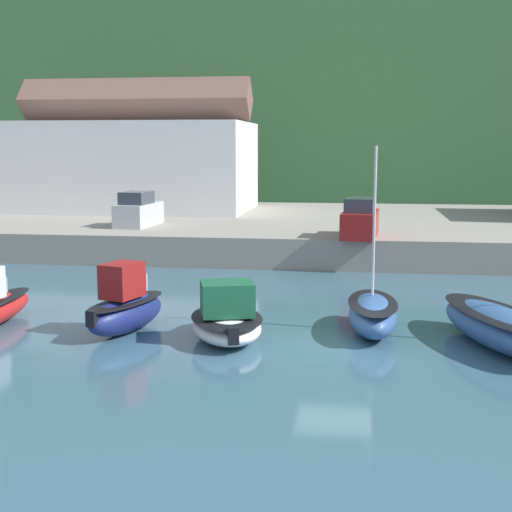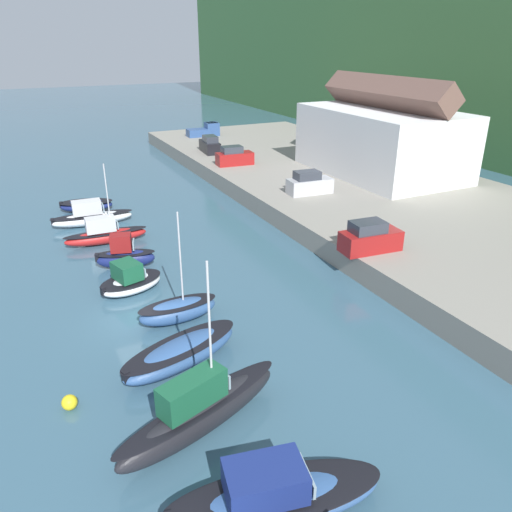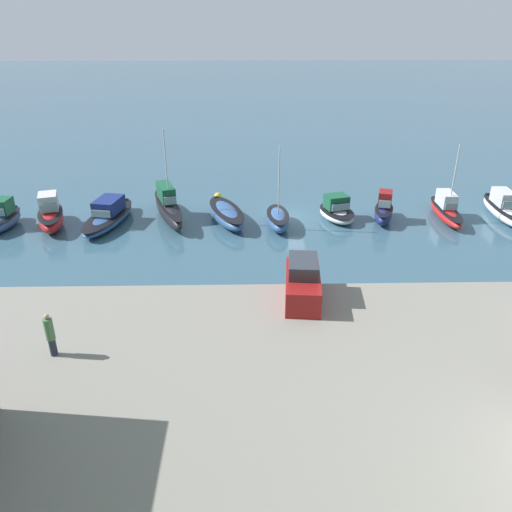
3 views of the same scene
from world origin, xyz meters
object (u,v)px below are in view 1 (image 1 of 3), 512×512
at_px(parked_car_1, 138,211).
at_px(parked_car_2, 360,220).
at_px(moored_boat_6, 499,326).
at_px(moored_boat_5, 372,314).
at_px(moored_boat_3, 125,307).
at_px(moored_boat_4, 227,319).

distance_m(parked_car_1, parked_car_2, 14.11).
relative_size(moored_boat_6, parked_car_2, 1.64).
bearing_deg(parked_car_1, moored_boat_5, -46.75).
xyz_separation_m(moored_boat_3, moored_boat_6, (12.96, -0.06, -0.23)).
xyz_separation_m(moored_boat_3, moored_boat_4, (3.80, -0.50, -0.20)).
relative_size(moored_boat_4, moored_boat_6, 0.66).
bearing_deg(parked_car_2, moored_boat_4, -101.47).
distance_m(moored_boat_3, moored_boat_4, 3.84).
bearing_deg(moored_boat_5, parked_car_1, 126.89).
bearing_deg(moored_boat_3, parked_car_2, 77.70).
bearing_deg(moored_boat_5, moored_boat_6, -17.84).
relative_size(moored_boat_5, parked_car_2, 1.54).
distance_m(moored_boat_4, moored_boat_5, 5.26).
bearing_deg(moored_boat_4, moored_boat_5, 1.53).
relative_size(moored_boat_3, parked_car_2, 1.02).
xyz_separation_m(moored_boat_6, parked_car_2, (-4.60, 15.16, 1.92)).
distance_m(moored_boat_5, parked_car_1, 22.57).
xyz_separation_m(moored_boat_6, parked_car_1, (-18.26, 18.70, 1.92)).
height_order(moored_boat_4, parked_car_2, parked_car_2).
distance_m(moored_boat_3, parked_car_1, 19.45).
height_order(parked_car_1, parked_car_2, same).
xyz_separation_m(moored_boat_4, moored_boat_6, (9.16, 0.44, -0.03)).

